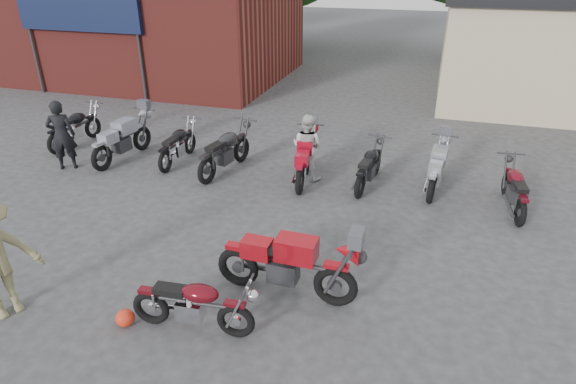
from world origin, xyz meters
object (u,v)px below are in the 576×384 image
(sportbike, at_px, (288,261))
(row_bike_0, at_px, (75,126))
(person_light, at_px, (307,147))
(row_bike_3, at_px, (225,148))
(row_bike_4, at_px, (305,156))
(row_bike_1, at_px, (122,137))
(vintage_motorcycle, at_px, (194,302))
(helmet, at_px, (125,318))
(person_dark, at_px, (62,135))
(row_bike_6, at_px, (437,166))
(row_bike_2, at_px, (178,143))
(row_bike_7, at_px, (515,187))
(row_bike_5, at_px, (369,164))

(sportbike, xyz_separation_m, row_bike_0, (-7.69, 4.67, -0.08))
(person_light, xyz_separation_m, row_bike_0, (-6.80, 0.22, -0.23))
(row_bike_3, xyz_separation_m, row_bike_4, (2.00, 0.11, -0.01))
(row_bike_1, height_order, row_bike_3, row_bike_1)
(sportbike, distance_m, row_bike_4, 4.41)
(vintage_motorcycle, bearing_deg, person_light, 83.82)
(sportbike, bearing_deg, row_bike_4, 103.03)
(helmet, xyz_separation_m, person_dark, (-4.76, 4.58, 0.75))
(person_light, height_order, row_bike_6, person_light)
(vintage_motorcycle, height_order, person_light, person_light)
(vintage_motorcycle, xyz_separation_m, person_dark, (-5.80, 4.37, 0.36))
(helmet, bearing_deg, row_bike_3, 98.36)
(row_bike_1, distance_m, row_bike_2, 1.49)
(helmet, bearing_deg, row_bike_4, 78.25)
(row_bike_2, relative_size, row_bike_7, 1.00)
(row_bike_4, distance_m, row_bike_5, 1.52)
(row_bike_5, xyz_separation_m, row_bike_7, (3.09, -0.28, 0.00))
(row_bike_1, height_order, row_bike_6, row_bike_1)
(row_bike_1, relative_size, row_bike_6, 1.09)
(row_bike_6, bearing_deg, row_bike_4, 103.16)
(vintage_motorcycle, relative_size, sportbike, 0.80)
(row_bike_0, xyz_separation_m, row_bike_2, (3.37, -0.27, -0.03))
(row_bike_2, height_order, row_bike_7, row_bike_7)
(row_bike_0, bearing_deg, vintage_motorcycle, -127.62)
(row_bike_5, bearing_deg, sportbike, 179.70)
(row_bike_0, height_order, row_bike_1, row_bike_1)
(vintage_motorcycle, xyz_separation_m, row_bike_6, (3.15, 5.86, 0.06))
(person_dark, xyz_separation_m, person_light, (5.95, 1.23, -0.09))
(row_bike_3, relative_size, row_bike_7, 1.15)
(person_light, distance_m, row_bike_1, 4.92)
(row_bike_0, relative_size, row_bike_5, 1.06)
(row_bike_0, xyz_separation_m, row_bike_1, (1.90, -0.51, 0.05))
(sportbike, height_order, row_bike_1, sportbike)
(person_light, relative_size, row_bike_7, 0.86)
(sportbike, bearing_deg, row_bike_1, 145.52)
(person_light, height_order, row_bike_7, person_light)
(sportbike, relative_size, row_bike_6, 1.13)
(person_dark, height_order, row_bike_2, person_dark)
(row_bike_1, distance_m, row_bike_7, 9.50)
(helmet, bearing_deg, row_bike_2, 111.24)
(sportbike, height_order, row_bike_3, sportbike)
(sportbike, distance_m, row_bike_7, 5.56)
(person_light, xyz_separation_m, row_bike_1, (-4.90, -0.28, -0.17))
(row_bike_0, bearing_deg, row_bike_4, -89.40)
(row_bike_2, distance_m, row_bike_7, 8.03)
(row_bike_7, bearing_deg, sportbike, 132.66)
(row_bike_5, bearing_deg, row_bike_3, 101.11)
(sportbike, distance_m, row_bike_2, 6.17)
(row_bike_5, relative_size, row_bike_7, 1.00)
(vintage_motorcycle, bearing_deg, row_bike_3, 104.51)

